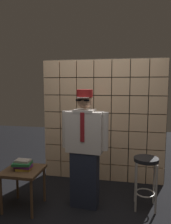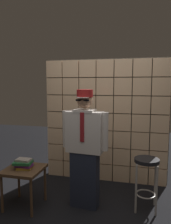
{
  "view_description": "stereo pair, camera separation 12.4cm",
  "coord_description": "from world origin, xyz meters",
  "px_view_note": "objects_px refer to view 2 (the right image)",
  "views": [
    {
      "loc": [
        0.46,
        -2.41,
        1.75
      ],
      "look_at": [
        -0.12,
        0.5,
        1.38
      ],
      "focal_mm": 35.23,
      "sensor_mm": 36.0,
      "label": 1
    },
    {
      "loc": [
        0.58,
        -2.39,
        1.75
      ],
      "look_at": [
        -0.12,
        0.5,
        1.38
      ],
      "focal_mm": 35.23,
      "sensor_mm": 36.0,
      "label": 2
    }
  ],
  "objects_px": {
    "bar_stool": "(146,172)",
    "book_stack": "(24,164)",
    "standing_person": "(85,147)",
    "coffee_mug": "(18,163)",
    "side_table": "(24,174)"
  },
  "relations": [
    {
      "from": "standing_person",
      "to": "coffee_mug",
      "type": "height_order",
      "value": "standing_person"
    },
    {
      "from": "standing_person",
      "to": "coffee_mug",
      "type": "relative_size",
      "value": 13.35
    },
    {
      "from": "side_table",
      "to": "book_stack",
      "type": "height_order",
      "value": "book_stack"
    },
    {
      "from": "standing_person",
      "to": "coffee_mug",
      "type": "bearing_deg",
      "value": -166.73
    },
    {
      "from": "bar_stool",
      "to": "coffee_mug",
      "type": "relative_size",
      "value": 5.84
    },
    {
      "from": "bar_stool",
      "to": "book_stack",
      "type": "bearing_deg",
      "value": -168.49
    },
    {
      "from": "bar_stool",
      "to": "side_table",
      "type": "bearing_deg",
      "value": -168.81
    },
    {
      "from": "side_table",
      "to": "coffee_mug",
      "type": "distance_m",
      "value": 0.19
    },
    {
      "from": "book_stack",
      "to": "coffee_mug",
      "type": "relative_size",
      "value": 2.19
    },
    {
      "from": "bar_stool",
      "to": "book_stack",
      "type": "relative_size",
      "value": 2.67
    },
    {
      "from": "coffee_mug",
      "to": "standing_person",
      "type": "bearing_deg",
      "value": 8.42
    },
    {
      "from": "side_table",
      "to": "coffee_mug",
      "type": "relative_size",
      "value": 4.51
    },
    {
      "from": "side_table",
      "to": "bar_stool",
      "type": "bearing_deg",
      "value": 11.19
    },
    {
      "from": "standing_person",
      "to": "book_stack",
      "type": "distance_m",
      "value": 0.9
    },
    {
      "from": "book_stack",
      "to": "bar_stool",
      "type": "bearing_deg",
      "value": 11.51
    }
  ]
}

